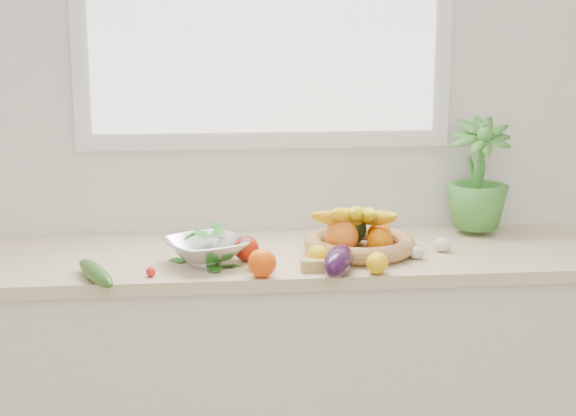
{
  "coord_description": "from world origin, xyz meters",
  "views": [
    {
      "loc": [
        -0.23,
        -0.82,
        1.65
      ],
      "look_at": [
        0.05,
        1.93,
        1.05
      ],
      "focal_mm": 55.0,
      "sensor_mm": 36.0,
      "label": 1
    }
  ],
  "objects": [
    {
      "name": "garlic_b",
      "position": [
        0.46,
        1.89,
        0.92
      ],
      "size": [
        0.06,
        0.06,
        0.04
      ],
      "primitive_type": "ellipsoid",
      "rotation": [
        0.0,
        0.0,
        0.4
      ],
      "color": "white",
      "rests_on": "countertop"
    },
    {
      "name": "apple",
      "position": [
        -0.09,
        1.85,
        0.94
      ],
      "size": [
        0.09,
        0.09,
        0.08
      ],
      "primitive_type": "sphere",
      "rotation": [
        0.0,
        0.0,
        0.2
      ],
      "color": "#AF1C0E",
      "rests_on": "countertop"
    },
    {
      "name": "back_wall",
      "position": [
        0.0,
        2.25,
        1.35
      ],
      "size": [
        4.5,
        0.02,
        2.7
      ],
      "primitive_type": "cube",
      "color": "white",
      "rests_on": "ground"
    },
    {
      "name": "lemon_b",
      "position": [
        0.29,
        1.67,
        0.93
      ],
      "size": [
        0.08,
        0.1,
        0.07
      ],
      "primitive_type": "ellipsoid",
      "rotation": [
        0.0,
        0.0,
        -0.22
      ],
      "color": "yellow",
      "rests_on": "countertop"
    },
    {
      "name": "eggplant",
      "position": [
        0.17,
        1.67,
        0.94
      ],
      "size": [
        0.15,
        0.23,
        0.09
      ],
      "primitive_type": "ellipsoid",
      "rotation": [
        0.0,
        0.0,
        -0.34
      ],
      "color": "#2C0D32",
      "rests_on": "countertop"
    },
    {
      "name": "counter_cabinet",
      "position": [
        0.0,
        1.95,
        0.43
      ],
      "size": [
        2.2,
        0.58,
        0.86
      ],
      "primitive_type": "cube",
      "color": "silver",
      "rests_on": "ground"
    },
    {
      "name": "garlic_c",
      "position": [
        0.45,
        1.82,
        0.92
      ],
      "size": [
        0.05,
        0.05,
        0.04
      ],
      "primitive_type": "ellipsoid",
      "rotation": [
        0.0,
        0.0,
        -0.09
      ],
      "color": "silver",
      "rests_on": "countertop"
    },
    {
      "name": "potted_herb",
      "position": [
        0.74,
        2.13,
        1.11
      ],
      "size": [
        0.25,
        0.25,
        0.39
      ],
      "primitive_type": "imported",
      "rotation": [
        0.0,
        0.0,
        -0.16
      ],
      "color": "#418D33",
      "rests_on": "countertop"
    },
    {
      "name": "radish",
      "position": [
        -0.38,
        1.71,
        0.91
      ],
      "size": [
        0.04,
        0.04,
        0.03
      ],
      "primitive_type": "sphere",
      "rotation": [
        0.0,
        0.0,
        -0.36
      ],
      "color": "red",
      "rests_on": "countertop"
    },
    {
      "name": "lemon_c",
      "position": [
        0.12,
        1.76,
        0.93
      ],
      "size": [
        0.09,
        0.1,
        0.07
      ],
      "primitive_type": "ellipsoid",
      "rotation": [
        0.0,
        0.0,
        0.27
      ],
      "color": "yellow",
      "rests_on": "countertop"
    },
    {
      "name": "cucumber",
      "position": [
        -0.54,
        1.67,
        0.93
      ],
      "size": [
        0.16,
        0.28,
        0.05
      ],
      "primitive_type": "ellipsoid",
      "rotation": [
        0.0,
        0.0,
        0.41
      ],
      "color": "#205318",
      "rests_on": "countertop"
    },
    {
      "name": "fruit_basket",
      "position": [
        0.28,
        1.91,
        0.95
      ],
      "size": [
        0.46,
        0.46,
        0.19
      ],
      "color": "#B87951",
      "rests_on": "countertop"
    },
    {
      "name": "garlic_a",
      "position": [
        0.55,
        1.9,
        0.92
      ],
      "size": [
        0.07,
        0.07,
        0.05
      ],
      "primitive_type": "ellipsoid",
      "rotation": [
        0.0,
        0.0,
        -0.29
      ],
      "color": "silver",
      "rests_on": "countertop"
    },
    {
      "name": "lemon_a",
      "position": [
        -0.06,
        1.75,
        0.93
      ],
      "size": [
        0.08,
        0.09,
        0.06
      ],
      "primitive_type": "ellipsoid",
      "rotation": [
        0.0,
        0.0,
        -0.21
      ],
      "color": "#F8F90D",
      "rests_on": "countertop"
    },
    {
      "name": "ginger",
      "position": [
        0.12,
        1.72,
        0.92
      ],
      "size": [
        0.11,
        0.05,
        0.04
      ],
      "primitive_type": "cube",
      "rotation": [
        0.0,
        0.0,
        -0.01
      ],
      "color": "tan",
      "rests_on": "countertop"
    },
    {
      "name": "countertop",
      "position": [
        0.0,
        1.95,
        0.88
      ],
      "size": [
        2.24,
        0.62,
        0.04
      ],
      "primitive_type": "cube",
      "color": "beige",
      "rests_on": "counter_cabinet"
    },
    {
      "name": "orange_loose",
      "position": [
        -0.05,
        1.67,
        0.94
      ],
      "size": [
        0.11,
        0.11,
        0.09
      ],
      "primitive_type": "sphere",
      "rotation": [
        0.0,
        0.0,
        -0.39
      ],
      "color": "#FF5208",
      "rests_on": "countertop"
    },
    {
      "name": "colander_with_spinach",
      "position": [
        -0.22,
        1.83,
        0.96
      ],
      "size": [
        0.32,
        0.32,
        0.13
      ],
      "color": "white",
      "rests_on": "countertop"
    }
  ]
}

